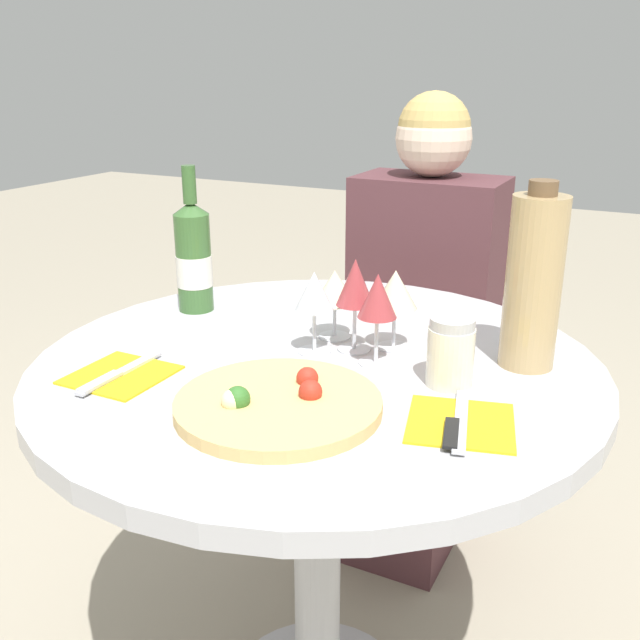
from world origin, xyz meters
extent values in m
cylinder|color=#B2B2B7|center=(0.00, 0.00, 0.38)|extent=(0.09, 0.09, 0.71)
cylinder|color=#B7B7BC|center=(0.00, 0.00, 0.76)|extent=(0.99, 0.99, 0.04)
cylinder|color=slate|center=(-0.05, 0.76, 0.01)|extent=(0.35, 0.35, 0.01)
cylinder|color=slate|center=(-0.05, 0.76, 0.22)|extent=(0.06, 0.06, 0.44)
cube|color=slate|center=(-0.05, 0.76, 0.45)|extent=(0.39, 0.39, 0.03)
cube|color=slate|center=(-0.05, 0.94, 0.70)|extent=(0.39, 0.02, 0.46)
cube|color=#512D33|center=(-0.05, 0.58, 0.23)|extent=(0.32, 0.34, 0.47)
cube|color=#512D33|center=(-0.05, 0.76, 0.73)|extent=(0.38, 0.22, 0.52)
sphere|color=beige|center=(-0.05, 0.76, 1.09)|extent=(0.19, 0.19, 0.19)
sphere|color=tan|center=(-0.05, 0.76, 1.11)|extent=(0.18, 0.18, 0.18)
cylinder|color=#DBB26B|center=(0.04, -0.20, 0.78)|extent=(0.31, 0.31, 0.02)
sphere|color=#336B28|center=(-0.01, -0.24, 0.80)|extent=(0.04, 0.04, 0.04)
sphere|color=beige|center=(-0.01, -0.25, 0.80)|extent=(0.03, 0.03, 0.03)
sphere|color=#B22D1E|center=(0.08, -0.17, 0.80)|extent=(0.04, 0.04, 0.04)
sphere|color=#B22D1E|center=(0.05, -0.13, 0.80)|extent=(0.03, 0.03, 0.03)
cylinder|color=#38602D|center=(-0.35, 0.13, 0.88)|extent=(0.07, 0.07, 0.20)
cone|color=#38602D|center=(-0.35, 0.13, 0.99)|extent=(0.07, 0.07, 0.03)
cylinder|color=#38602D|center=(-0.35, 0.13, 1.04)|extent=(0.03, 0.03, 0.08)
cylinder|color=silver|center=(-0.35, 0.13, 0.86)|extent=(0.07, 0.07, 0.06)
cylinder|color=tan|center=(0.33, 0.14, 0.92)|extent=(0.09, 0.09, 0.29)
cylinder|color=brown|center=(0.33, 0.14, 1.08)|extent=(0.05, 0.05, 0.02)
cylinder|color=silver|center=(0.24, 0.00, 0.82)|extent=(0.07, 0.07, 0.10)
cylinder|color=#B2B2B7|center=(0.24, 0.00, 0.88)|extent=(0.07, 0.07, 0.02)
cylinder|color=silver|center=(-0.02, 0.11, 0.78)|extent=(0.06, 0.06, 0.00)
cylinder|color=silver|center=(-0.02, 0.11, 0.81)|extent=(0.01, 0.01, 0.07)
cone|color=beige|center=(-0.02, 0.11, 0.87)|extent=(0.08, 0.08, 0.06)
cylinder|color=silver|center=(0.10, 0.03, 0.78)|extent=(0.06, 0.06, 0.00)
cylinder|color=silver|center=(0.10, 0.03, 0.82)|extent=(0.01, 0.01, 0.08)
cone|color=#9E383D|center=(0.10, 0.03, 0.90)|extent=(0.07, 0.07, 0.08)
cylinder|color=silver|center=(0.04, 0.07, 0.78)|extent=(0.06, 0.06, 0.00)
cylinder|color=silver|center=(0.04, 0.07, 0.82)|extent=(0.01, 0.01, 0.08)
cone|color=#9E383D|center=(0.04, 0.07, 0.90)|extent=(0.07, 0.07, 0.08)
cylinder|color=silver|center=(-0.02, 0.03, 0.78)|extent=(0.06, 0.06, 0.00)
cylinder|color=silver|center=(-0.02, 0.03, 0.82)|extent=(0.01, 0.01, 0.08)
cone|color=silver|center=(-0.02, 0.03, 0.89)|extent=(0.07, 0.07, 0.07)
cylinder|color=silver|center=(0.10, 0.11, 0.78)|extent=(0.06, 0.06, 0.00)
cylinder|color=silver|center=(0.10, 0.11, 0.81)|extent=(0.01, 0.01, 0.07)
cone|color=beige|center=(0.10, 0.11, 0.89)|extent=(0.08, 0.08, 0.07)
cube|color=gold|center=(-0.26, -0.21, 0.78)|extent=(0.15, 0.15, 0.00)
cube|color=silver|center=(-0.26, -0.21, 0.78)|extent=(0.02, 0.19, 0.00)
cube|color=silver|center=(-0.26, -0.26, 0.78)|extent=(0.02, 0.09, 0.00)
cube|color=gold|center=(0.29, -0.12, 0.78)|extent=(0.18, 0.18, 0.00)
cube|color=silver|center=(0.29, -0.12, 0.78)|extent=(0.06, 0.19, 0.00)
cube|color=black|center=(0.29, -0.17, 0.78)|extent=(0.04, 0.09, 0.00)
camera|label=1|loc=(0.52, -1.03, 1.26)|focal=40.00mm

